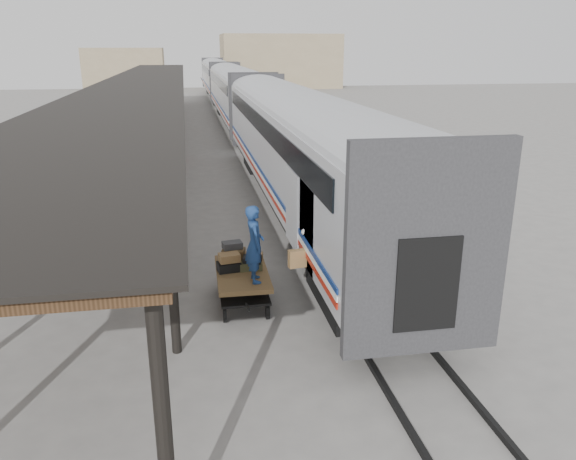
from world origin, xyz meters
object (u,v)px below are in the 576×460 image
(porter, at_px, (255,244))
(pedestrian, at_px, (170,164))
(luggage_tug, at_px, (154,150))
(baggage_cart, at_px, (242,279))

(porter, relative_size, pedestrian, 0.95)
(porter, height_order, pedestrian, porter)
(luggage_tug, bearing_deg, baggage_cart, -72.12)
(baggage_cart, relative_size, luggage_tug, 1.36)
(luggage_tug, bearing_deg, pedestrian, -71.21)
(porter, xyz_separation_m, pedestrian, (-2.28, 14.01, -0.81))
(baggage_cart, height_order, luggage_tug, luggage_tug)
(luggage_tug, distance_m, pedestrian, 5.82)
(porter, distance_m, pedestrian, 14.22)
(baggage_cart, height_order, porter, porter)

